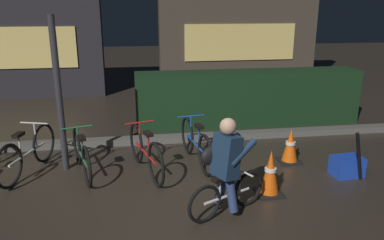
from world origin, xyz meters
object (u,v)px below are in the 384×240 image
Objects in this scene: parked_bike_right_mid at (196,144)px; traffic_cone_far at (290,146)px; traffic_cone_near at (270,173)px; parked_bike_left_mid at (28,153)px; closed_umbrella at (359,157)px; parked_bike_center_left at (82,155)px; blue_crate at (347,166)px; parked_bike_center_right at (145,152)px; street_post at (59,96)px; cyclist at (225,167)px.

traffic_cone_far is at bearing -105.67° from parked_bike_right_mid.
traffic_cone_near reaches higher than traffic_cone_far.
closed_umbrella reaches higher than parked_bike_left_mid.
blue_crate is (3.98, -0.65, -0.17)m from parked_bike_center_left.
blue_crate is at bearing -43.80° from traffic_cone_far.
parked_bike_center_right is 3.59× the size of blue_crate.
parked_bike_center_left is (0.82, -0.16, -0.02)m from parked_bike_left_mid.
street_post reaches higher than traffic_cone_far.
parked_bike_right_mid is 2.76× the size of traffic_cone_far.
traffic_cone_near is (2.91, -1.30, -0.88)m from street_post.
blue_crate is at bearing -11.89° from street_post.
parked_bike_right_mid is (1.79, 0.17, 0.02)m from parked_bike_center_left.
cyclist is at bearing -159.06° from blue_crate.
traffic_cone_near is 1.10× the size of traffic_cone_far.
parked_bike_left_mid is 3.16m from cyclist.
parked_bike_right_mid reaches higher than traffic_cone_near.
parked_bike_right_mid is at bearing -72.69° from parked_bike_left_mid.
street_post is 4.49m from blue_crate.
street_post is at bearing -63.10° from parked_bike_left_mid.
parked_bike_center_left is 1.17× the size of cyclist.
traffic_cone_far is 1.11m from closed_umbrella.
parked_bike_center_right is at bearing 97.44° from cyclist.
parked_bike_right_mid is 1.88× the size of closed_umbrella.
blue_crate is at bearing -116.24° from parked_bike_center_right.
parked_bike_center_right is at bearing -15.19° from street_post.
traffic_cone_near is 0.51× the size of cyclist.
parked_bike_center_left is at bearing 179.63° from traffic_cone_far.
traffic_cone_near is at bearing -28.00° from closed_umbrella.
blue_crate is (4.80, -0.81, -0.19)m from parked_bike_left_mid.
traffic_cone_near is 1.39m from closed_umbrella.
traffic_cone_far is (4.15, -0.18, -0.06)m from parked_bike_left_mid.
parked_bike_right_mid is at bearing -100.47° from parked_bike_center_left.
parked_bike_center_right is 1.91m from traffic_cone_near.
closed_umbrella is (4.29, -1.15, -0.79)m from street_post.
closed_umbrella is at bearing -120.70° from parked_bike_center_right.
cyclist reaches higher than traffic_cone_near.
street_post is 3.72× the size of traffic_cone_near.
parked_bike_left_mid reaches higher than parked_bike_center_left.
street_post is 1.49× the size of parked_bike_right_mid.
traffic_cone_far is (3.33, -0.02, -0.04)m from parked_bike_center_left.
blue_crate is at bearing -121.47° from closed_umbrella.
traffic_cone_far is at bearing 18.19° from cyclist.
traffic_cone_far is (1.54, -0.19, -0.06)m from parked_bike_right_mid.
street_post is at bearing -49.22° from closed_umbrella.
traffic_cone_near reaches higher than blue_crate.
street_post reaches higher than parked_bike_center_left.
closed_umbrella reaches higher than parked_bike_center_left.
street_post reaches higher than parked_bike_right_mid.
parked_bike_right_mid is at bearing 66.82° from cyclist.
parked_bike_left_mid is 0.98× the size of parked_bike_center_right.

